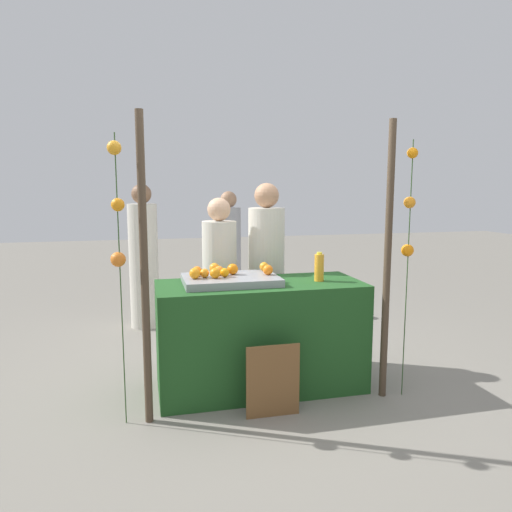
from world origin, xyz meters
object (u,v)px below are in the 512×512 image
at_px(orange_0, 197,271).
at_px(vendor_left, 220,289).
at_px(orange_1, 233,269).
at_px(stall_counter, 260,336).
at_px(vendor_right, 266,280).
at_px(juice_bottle, 319,267).
at_px(chalkboard_sign, 273,381).

xyz_separation_m(orange_0, vendor_left, (0.26, 0.49, -0.26)).
bearing_deg(orange_1, orange_0, -177.75).
height_order(stall_counter, vendor_right, vendor_right).
bearing_deg(juice_bottle, orange_1, 168.88).
bearing_deg(orange_0, vendor_left, 62.08).
bearing_deg(orange_0, stall_counter, -9.98).
bearing_deg(stall_counter, chalkboard_sign, -94.05).
bearing_deg(vendor_left, stall_counter, -67.50).
bearing_deg(orange_0, chalkboard_sign, -52.54).
distance_m(stall_counter, vendor_right, 0.72).
bearing_deg(stall_counter, vendor_right, 70.71).
bearing_deg(vendor_left, chalkboard_sign, -79.49).
height_order(orange_1, juice_bottle, juice_bottle).
relative_size(orange_0, orange_1, 0.91).
bearing_deg(vendor_right, orange_1, -130.01).
xyz_separation_m(orange_0, chalkboard_sign, (0.47, -0.61, -0.73)).
bearing_deg(vendor_right, orange_0, -144.32).
xyz_separation_m(orange_0, vendor_right, (0.71, 0.51, -0.20)).
relative_size(orange_0, vendor_left, 0.05).
xyz_separation_m(orange_1, chalkboard_sign, (0.17, -0.62, -0.73)).
bearing_deg(chalkboard_sign, vendor_right, 77.57).
xyz_separation_m(juice_bottle, chalkboard_sign, (-0.53, -0.48, -0.74)).
bearing_deg(vendor_right, vendor_left, -177.69).
height_order(orange_0, orange_1, orange_1).
distance_m(orange_0, orange_1, 0.29).
xyz_separation_m(stall_counter, vendor_right, (0.21, 0.60, 0.35)).
xyz_separation_m(stall_counter, juice_bottle, (0.49, -0.04, 0.56)).
height_order(juice_bottle, vendor_left, vendor_left).
xyz_separation_m(orange_1, juice_bottle, (0.70, -0.14, 0.01)).
height_order(juice_bottle, vendor_right, vendor_right).
bearing_deg(stall_counter, orange_0, 170.02).
relative_size(orange_1, vendor_left, 0.06).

